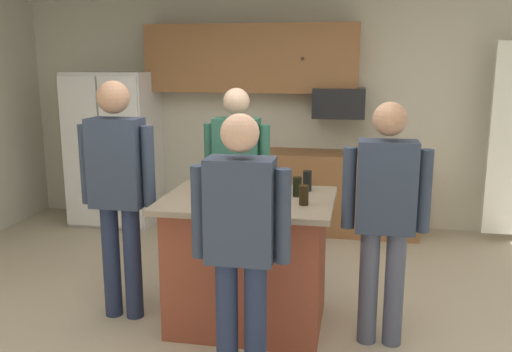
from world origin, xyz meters
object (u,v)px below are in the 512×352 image
object	(u,v)px
person_guest_right	(118,184)
serving_tray	(238,192)
tumbler_amber	(297,187)
mug_blue_stoneware	(203,186)
refrigerator	(115,148)
person_guest_left	(241,237)
glass_stout_tall	(210,196)
person_guest_by_door	(385,209)
kitchen_island	(248,260)
microwave_over_range	(339,103)
glass_short_whisky	(304,195)
mug_ceramic_white	(262,197)
person_elder_center	(237,172)
glass_pilsner	(307,181)
glass_dark_ale	(280,186)

from	to	relation	value
person_guest_right	serving_tray	xyz separation A→B (m)	(0.86, 0.14, -0.06)
tumbler_amber	mug_blue_stoneware	distance (m)	0.70
refrigerator	person_guest_left	bearing A→B (deg)	-54.46
glass_stout_tall	refrigerator	bearing A→B (deg)	126.29
person_guest_by_door	person_guest_right	distance (m)	1.90
serving_tray	kitchen_island	bearing A→B (deg)	-38.90
tumbler_amber	refrigerator	bearing A→B (deg)	138.09
microwave_over_range	tumbler_amber	bearing A→B (deg)	-94.79
person_guest_right	glass_short_whisky	xyz separation A→B (m)	(1.36, -0.06, -0.01)
person_guest_left	mug_blue_stoneware	distance (m)	1.03
mug_ceramic_white	glass_short_whisky	size ratio (longest dim) A/B	0.93
person_elder_center	mug_blue_stoneware	size ratio (longest dim) A/B	12.58
person_guest_left	tumbler_amber	size ratio (longest dim) A/B	11.55
refrigerator	microwave_over_range	bearing A→B (deg)	2.60
kitchen_island	tumbler_amber	world-z (taller)	tumbler_amber
person_guest_right	glass_pilsner	xyz separation A→B (m)	(1.34, 0.35, 0.00)
refrigerator	mug_ceramic_white	bearing A→B (deg)	-47.69
person_guest_by_door	person_guest_left	world-z (taller)	person_guest_by_door
person_guest_left	glass_dark_ale	distance (m)	0.90
person_guest_right	glass_pilsner	bearing A→B (deg)	10.57
microwave_over_range	mug_ceramic_white	distance (m)	2.61
glass_pilsner	tumbler_amber	size ratio (longest dim) A/B	1.08
person_guest_by_door	glass_short_whisky	world-z (taller)	person_guest_by_door
tumbler_amber	person_guest_left	bearing A→B (deg)	-103.29
person_guest_left	glass_dark_ale	world-z (taller)	person_guest_left
microwave_over_range	serving_tray	bearing A→B (deg)	-104.93
glass_stout_tall	glass_short_whisky	bearing A→B (deg)	15.18
glass_dark_ale	person_elder_center	bearing A→B (deg)	123.96
person_elder_center	mug_ceramic_white	xyz separation A→B (m)	(0.39, -0.94, 0.03)
person_guest_right	serving_tray	world-z (taller)	person_guest_right
person_guest_right	mug_ceramic_white	world-z (taller)	person_guest_right
microwave_over_range	kitchen_island	distance (m)	2.63
person_guest_by_door	glass_pilsner	bearing A→B (deg)	-28.89
kitchen_island	serving_tray	size ratio (longest dim) A/B	2.75
person_elder_center	glass_pilsner	distance (m)	0.82
microwave_over_range	person_guest_by_door	size ratio (longest dim) A/B	0.34
glass_pilsner	serving_tray	bearing A→B (deg)	-156.21
person_guest_left	person_guest_right	xyz separation A→B (m)	(-1.07, 0.74, 0.09)
person_guest_right	serving_tray	size ratio (longest dim) A/B	4.03
person_guest_left	glass_dark_ale	size ratio (longest dim) A/B	11.52
refrigerator	microwave_over_range	distance (m)	2.66
microwave_over_range	glass_stout_tall	world-z (taller)	microwave_over_range
kitchen_island	tumbler_amber	size ratio (longest dim) A/B	8.56
kitchen_island	person_elder_center	distance (m)	0.96
glass_stout_tall	glass_dark_ale	distance (m)	0.55
mug_ceramic_white	mug_blue_stoneware	size ratio (longest dim) A/B	0.94
kitchen_island	mug_ceramic_white	world-z (taller)	mug_ceramic_white
person_elder_center	glass_stout_tall	size ratio (longest dim) A/B	11.39
glass_dark_ale	tumbler_amber	bearing A→B (deg)	8.91
person_elder_center	glass_pilsner	xyz separation A→B (m)	(0.65, -0.50, 0.06)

